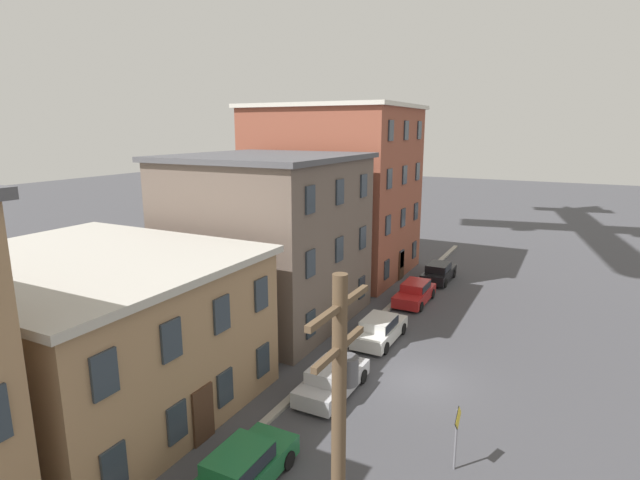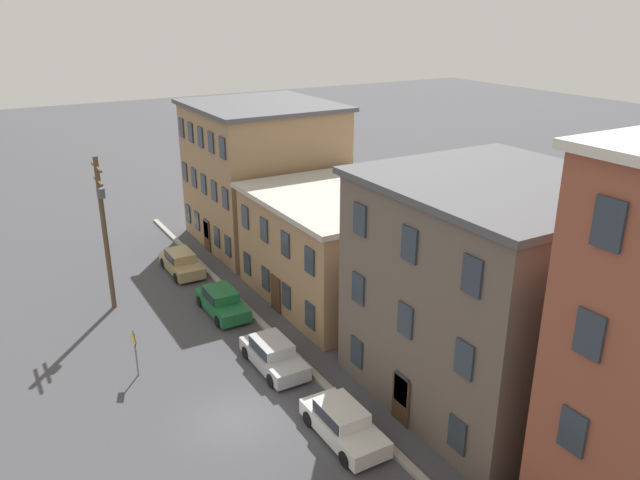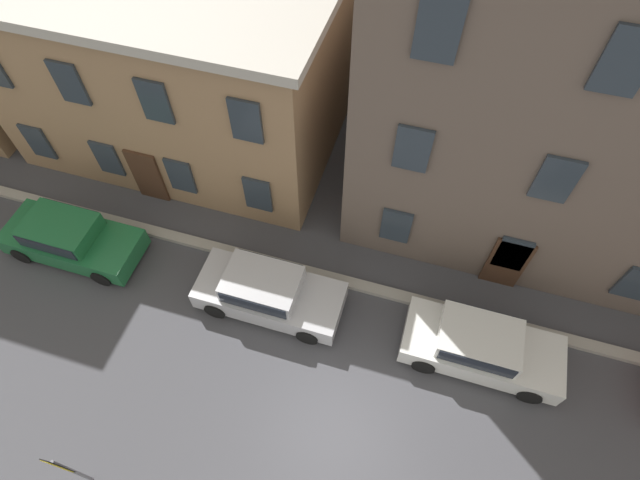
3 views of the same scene
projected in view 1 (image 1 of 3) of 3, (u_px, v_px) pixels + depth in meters
The scene contains 12 objects.
ground_plane at pixel (420, 380), 23.54m from camera, with size 200.00×200.00×0.00m, color #424247.
kerb_strip at pixel (334, 359), 25.54m from camera, with size 56.00×0.36×0.16m, color #9E998E.
apartment_midblock at pixel (89, 332), 20.95m from camera, with size 11.29×12.44×6.49m.
apartment_far at pixel (268, 238), 30.39m from camera, with size 10.84×10.03×10.11m.
apartment_annex at pixel (334, 190), 40.51m from camera, with size 10.64×12.28×13.39m.
car_green at pixel (241, 468), 16.31m from camera, with size 4.40×1.92×1.43m.
car_silver at pixel (332, 378), 22.16m from camera, with size 4.40×1.92×1.43m.
car_white at pixel (380, 329), 27.66m from camera, with size 4.40×1.92×1.43m.
car_red at pixel (415, 292), 33.87m from camera, with size 4.40×1.92×1.43m.
car_black at pixel (439, 272), 38.63m from camera, with size 4.40×1.92×1.43m.
caution_sign at pixel (457, 427), 17.02m from camera, with size 0.92×0.08×2.46m.
utility_pole at pixel (339, 471), 9.65m from camera, with size 2.40×0.44×9.12m.
Camera 1 is at (-21.28, -5.68, 11.61)m, focal length 28.00 mm.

